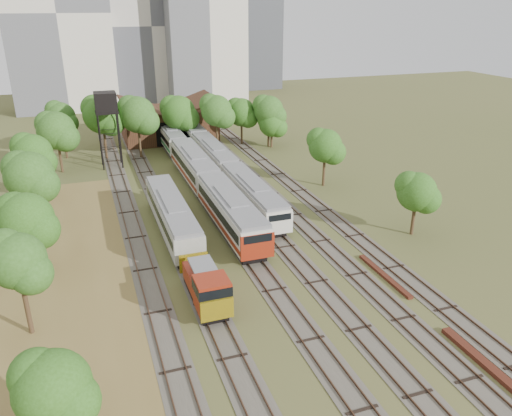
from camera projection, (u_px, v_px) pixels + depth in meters
name	position (u px, v px, depth m)	size (l,w,h in m)	color
ground	(311.00, 306.00, 40.75)	(240.00, 240.00, 0.00)	#475123
dry_grass_patch	(78.00, 295.00, 42.17)	(14.00, 60.00, 0.04)	brown
tracks	(221.00, 201.00, 62.33)	(24.60, 80.00, 0.19)	#4C473D
railcar_red_set	(210.00, 187.00, 60.83)	(3.29, 34.58, 4.07)	black
railcar_green_set	(214.00, 156.00, 73.71)	(2.96, 52.08, 3.66)	black
railcar_rear	(170.00, 137.00, 84.69)	(2.91, 16.08, 3.60)	black
shunter_locomotive	(207.00, 288.00, 40.16)	(2.62, 8.10, 3.43)	black
old_grey_coach	(172.00, 215.00, 52.96)	(3.00, 18.00, 3.71)	black
water_tower	(106.00, 104.00, 71.97)	(3.21, 3.21, 11.10)	black
rail_pile_near	(496.00, 373.00, 33.05)	(0.68, 10.13, 0.34)	#4E2216
rail_pile_far	(384.00, 276.00, 44.98)	(0.50, 7.95, 0.26)	#4E2216
maintenance_shed	(169.00, 123.00, 89.89)	(16.45, 11.55, 7.58)	#352313
tree_band_left	(39.00, 180.00, 52.00)	(7.68, 57.18, 8.86)	#382616
tree_band_far	(171.00, 113.00, 80.35)	(37.50, 9.21, 9.87)	#382616
tree_band_right	(323.00, 147.00, 67.83)	(6.24, 41.71, 7.77)	#382616
tower_left	(57.00, 12.00, 110.05)	(22.00, 16.00, 42.00)	beige
tower_centre	(146.00, 25.00, 121.72)	(20.00, 18.00, 36.00)	#BDB6AC
tower_far_right	(256.00, 37.00, 141.82)	(12.00, 12.00, 28.00)	#414349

